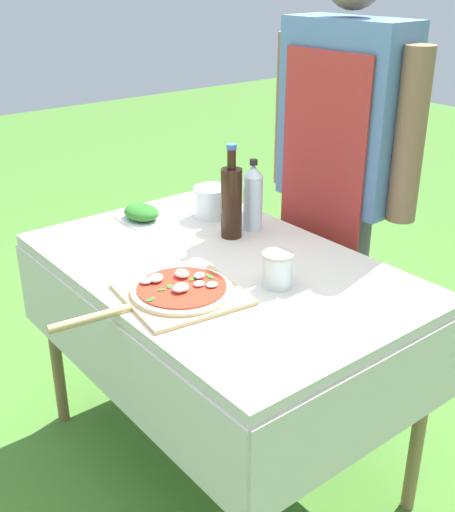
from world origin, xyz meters
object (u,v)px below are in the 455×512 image
object	(u,v)px
prep_table	(220,289)
sauce_jar	(278,271)
herb_container	(142,213)
mixing_tub	(212,202)
oil_bottle	(231,201)
pizza_on_peel	(178,292)
person_cook	(341,160)
water_bottle	(253,197)

from	to	relation	value
prep_table	sauce_jar	bearing A→B (deg)	10.12
herb_container	mixing_tub	bearing A→B (deg)	61.75
herb_container	sauce_jar	world-z (taller)	sauce_jar
prep_table	oil_bottle	bearing A→B (deg)	131.61
herb_container	mixing_tub	distance (m)	0.25
prep_table	mixing_tub	size ratio (longest dim) A/B	9.31
oil_bottle	herb_container	distance (m)	0.36
prep_table	pizza_on_peel	size ratio (longest dim) A/B	2.27
person_cook	mixing_tub	distance (m)	0.48
oil_bottle	mixing_tub	xyz separation A→B (m)	(-0.19, 0.06, -0.07)
oil_bottle	water_bottle	xyz separation A→B (m)	(-0.00, 0.10, -0.01)
pizza_on_peel	person_cook	bearing A→B (deg)	108.04
oil_bottle	mixing_tub	world-z (taller)	oil_bottle
person_cook	herb_container	distance (m)	0.73
oil_bottle	sauce_jar	distance (m)	0.39
person_cook	pizza_on_peel	bearing A→B (deg)	98.04
herb_container	mixing_tub	world-z (taller)	mixing_tub
sauce_jar	prep_table	bearing A→B (deg)	-169.88
prep_table	water_bottle	size ratio (longest dim) A/B	5.00
pizza_on_peel	mixing_tub	distance (m)	0.63
oil_bottle	sauce_jar	xyz separation A→B (m)	(0.36, -0.13, -0.08)
herb_container	water_bottle	bearing A→B (deg)	39.70
person_cook	sauce_jar	distance (m)	0.62
oil_bottle	water_bottle	distance (m)	0.10
pizza_on_peel	mixing_tub	bearing A→B (deg)	141.67
prep_table	mixing_tub	distance (m)	0.43
pizza_on_peel	mixing_tub	xyz separation A→B (m)	(-0.43, 0.45, 0.04)
mixing_tub	sauce_jar	distance (m)	0.59
pizza_on_peel	water_bottle	world-z (taller)	water_bottle
prep_table	herb_container	distance (m)	0.47
pizza_on_peel	water_bottle	bearing A→B (deg)	124.73
person_cook	oil_bottle	bearing A→B (deg)	74.53
sauce_jar	person_cook	bearing A→B (deg)	116.39
pizza_on_peel	oil_bottle	bearing A→B (deg)	129.84
herb_container	mixing_tub	size ratio (longest dim) A/B	1.32
prep_table	pizza_on_peel	distance (m)	0.26
prep_table	oil_bottle	xyz separation A→B (m)	(-0.15, 0.16, 0.21)
person_cook	oil_bottle	size ratio (longest dim) A/B	5.24
water_bottle	mixing_tub	xyz separation A→B (m)	(-0.19, -0.03, -0.06)
herb_container	person_cook	bearing A→B (deg)	54.43
oil_bottle	herb_container	xyz separation A→B (m)	(-0.31, -0.16, -0.10)
pizza_on_peel	sauce_jar	distance (m)	0.29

